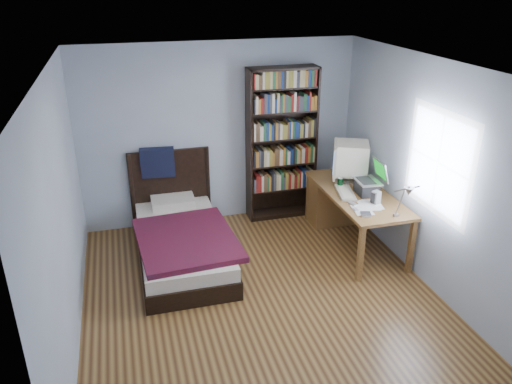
# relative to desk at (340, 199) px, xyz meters

# --- Properties ---
(room) EXTENTS (4.20, 4.24, 2.50)m
(room) POSITION_rel_desk_xyz_m (-1.48, -1.34, 0.83)
(room) COLOR #4C2C16
(room) RESTS_ON ground
(desk) EXTENTS (0.75, 1.74, 0.73)m
(desk) POSITION_rel_desk_xyz_m (0.00, 0.00, 0.00)
(desk) COLOR brown
(desk) RESTS_ON floor
(crt_monitor) EXTENTS (0.62, 0.57, 0.53)m
(crt_monitor) POSITION_rel_desk_xyz_m (0.06, -0.08, 0.61)
(crt_monitor) COLOR beige
(crt_monitor) RESTS_ON desk
(laptop) EXTENTS (0.36, 0.37, 0.43)m
(laptop) POSITION_rel_desk_xyz_m (0.11, -0.55, 0.43)
(laptop) COLOR #2D2D30
(laptop) RESTS_ON desk
(desk_lamp) EXTENTS (0.20, 0.45, 0.54)m
(desk_lamp) POSITION_rel_desk_xyz_m (0.01, -1.55, 0.74)
(desk_lamp) COLOR #99999E
(desk_lamp) RESTS_ON desk
(keyboard) EXTENTS (0.30, 0.52, 0.05)m
(keyboard) POSITION_rel_desk_xyz_m (-0.17, -0.49, 0.33)
(keyboard) COLOR #B7B099
(keyboard) RESTS_ON desk
(speaker) EXTENTS (0.11, 0.11, 0.17)m
(speaker) POSITION_rel_desk_xyz_m (0.06, -0.86, 0.39)
(speaker) COLOR #9A9A9C
(speaker) RESTS_ON desk
(soda_can) EXTENTS (0.07, 0.07, 0.12)m
(soda_can) POSITION_rel_desk_xyz_m (-0.14, -0.28, 0.37)
(soda_can) COLOR #073810
(soda_can) RESTS_ON desk
(mouse) EXTENTS (0.06, 0.11, 0.04)m
(mouse) POSITION_rel_desk_xyz_m (0.00, -0.17, 0.33)
(mouse) COLOR silver
(mouse) RESTS_ON desk
(phone_silver) EXTENTS (0.08, 0.12, 0.02)m
(phone_silver) POSITION_rel_desk_xyz_m (-0.22, -0.81, 0.32)
(phone_silver) COLOR silver
(phone_silver) RESTS_ON desk
(phone_grey) EXTENTS (0.05, 0.09, 0.02)m
(phone_grey) POSITION_rel_desk_xyz_m (-0.25, -0.96, 0.32)
(phone_grey) COLOR #9A9A9C
(phone_grey) RESTS_ON desk
(external_drive) EXTENTS (0.14, 0.14, 0.02)m
(external_drive) POSITION_rel_desk_xyz_m (-0.20, -1.11, 0.32)
(external_drive) COLOR #9A9A9C
(external_drive) RESTS_ON desk
(bookshelf) EXTENTS (0.97, 0.30, 2.15)m
(bookshelf) POSITION_rel_desk_xyz_m (-0.66, 0.59, 0.66)
(bookshelf) COLOR black
(bookshelf) RESTS_ON floor
(bed) EXTENTS (1.19, 2.13, 1.16)m
(bed) POSITION_rel_desk_xyz_m (-2.23, -0.21, -0.17)
(bed) COLOR black
(bed) RESTS_ON floor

